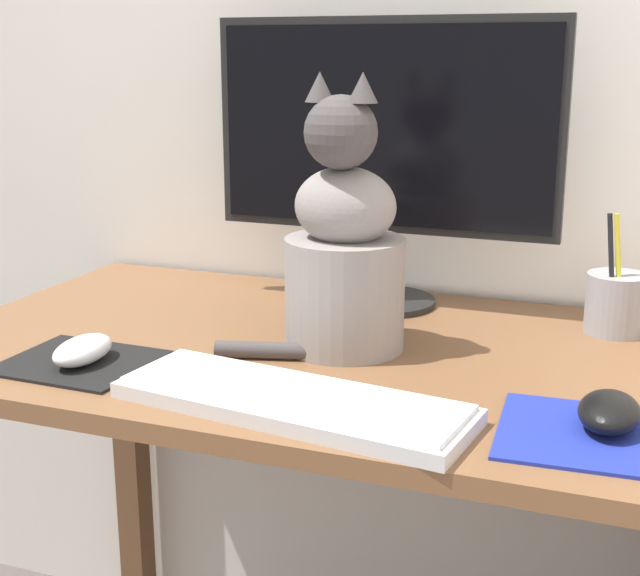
{
  "coord_description": "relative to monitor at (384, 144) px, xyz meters",
  "views": [
    {
      "loc": [
        0.39,
        -1.09,
        1.12
      ],
      "look_at": [
        0.02,
        -0.12,
        0.85
      ],
      "focal_mm": 50.0,
      "sensor_mm": 36.0,
      "label": 1
    }
  ],
  "objects": [
    {
      "name": "mousepad_left",
      "position": [
        -0.28,
        -0.4,
        -0.25
      ],
      "size": [
        0.19,
        0.17,
        0.0
      ],
      "rotation": [
        0.0,
        0.0,
        -0.02
      ],
      "color": "black",
      "rests_on": "desk"
    },
    {
      "name": "mousepad_right",
      "position": [
        0.36,
        -0.4,
        -0.25
      ],
      "size": [
        0.21,
        0.19,
        0.0
      ],
      "rotation": [
        0.0,
        0.0,
        0.06
      ],
      "color": "#1E2D9E",
      "rests_on": "desk"
    },
    {
      "name": "keyboard",
      "position": [
        0.03,
        -0.45,
        -0.24
      ],
      "size": [
        0.42,
        0.18,
        0.02
      ],
      "rotation": [
        0.0,
        0.0,
        -0.13
      ],
      "color": "silver",
      "rests_on": "desk"
    },
    {
      "name": "desk",
      "position": [
        0.01,
        -0.22,
        -0.37
      ],
      "size": [
        1.13,
        0.63,
        0.73
      ],
      "color": "brown",
      "rests_on": "ground_plane"
    },
    {
      "name": "computer_mouse_right",
      "position": [
        0.37,
        -0.38,
        -0.23
      ],
      "size": [
        0.06,
        0.1,
        0.04
      ],
      "color": "black",
      "rests_on": "mousepad_right"
    },
    {
      "name": "monitor",
      "position": [
        0.0,
        0.0,
        0.0
      ],
      "size": [
        0.54,
        0.17,
        0.44
      ],
      "color": "black",
      "rests_on": "desk"
    },
    {
      "name": "pen_cup",
      "position": [
        0.35,
        -0.02,
        -0.21
      ],
      "size": [
        0.09,
        0.09,
        0.17
      ],
      "color": "#99999E",
      "rests_on": "desk"
    },
    {
      "name": "computer_mouse_left",
      "position": [
        -0.27,
        -0.41,
        -0.23
      ],
      "size": [
        0.06,
        0.1,
        0.03
      ],
      "color": "white",
      "rests_on": "mousepad_left"
    },
    {
      "name": "cat",
      "position": [
        0.01,
        -0.23,
        -0.12
      ],
      "size": [
        0.23,
        0.19,
        0.37
      ],
      "rotation": [
        0.0,
        0.0,
        -0.07
      ],
      "color": "gray",
      "rests_on": "desk"
    }
  ]
}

